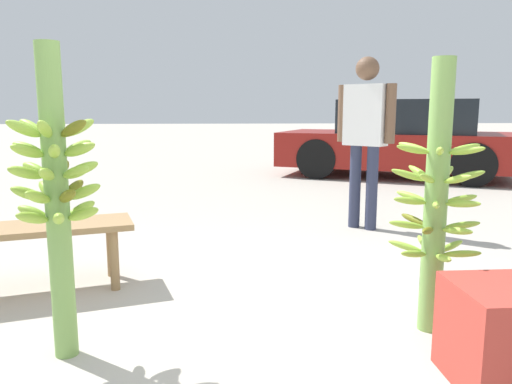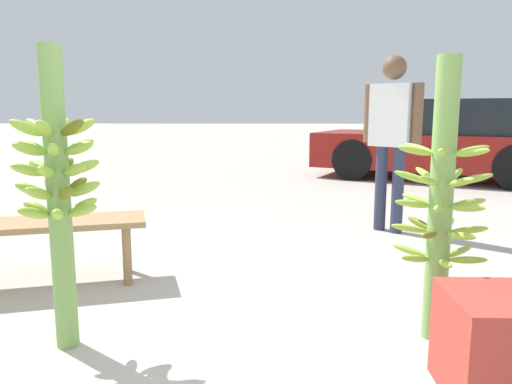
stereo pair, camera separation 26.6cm
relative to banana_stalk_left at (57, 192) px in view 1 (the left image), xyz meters
name	(u,v)px [view 1 (the left image)]	position (x,y,z in m)	size (l,w,h in m)	color
ground_plane	(257,368)	(0.92, -0.20, -0.81)	(80.00, 80.00, 0.00)	#B2AA9E
banana_stalk_left	(57,192)	(0.00, 0.00, 0.00)	(0.42, 0.42, 1.49)	#7AA851
banana_stalk_center	(436,199)	(1.89, 0.15, -0.08)	(0.49, 0.48, 1.45)	#7AA851
vendor_person	(365,127)	(2.19, 2.49, 0.21)	(0.51, 0.48, 1.69)	#2D334C
market_bench	(15,236)	(-0.56, 0.87, -0.43)	(1.52, 0.81, 0.45)	#99754C
parked_car	(400,140)	(3.95, 6.32, -0.15)	(4.40, 3.34, 1.35)	maroon
produce_crate	(505,336)	(1.98, -0.41, -0.58)	(0.45, 0.45, 0.45)	#B2382D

